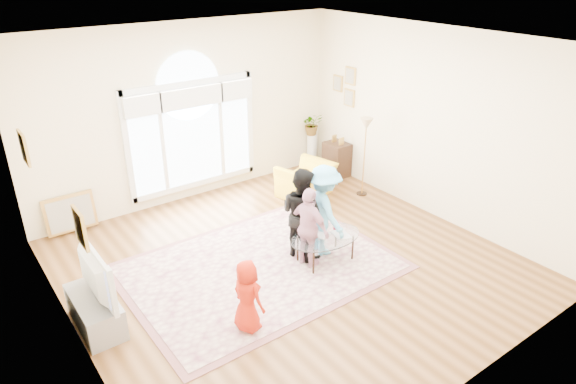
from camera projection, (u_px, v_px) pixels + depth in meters
ground at (289, 264)px, 7.65m from camera, size 6.00×6.00×0.00m
room_shell at (195, 117)px, 9.05m from camera, size 6.00×6.00×6.00m
area_rug at (260, 267)px, 7.55m from camera, size 3.60×2.60×0.02m
rug_border at (260, 267)px, 7.55m from camera, size 3.80×2.80×0.01m
tv_console at (95, 312)px, 6.30m from camera, size 0.45×1.00×0.42m
television at (89, 275)px, 6.08m from camera, size 0.17×1.11×0.64m
coffee_table at (326, 237)px, 7.56m from camera, size 1.17×0.79×0.54m
armchair at (306, 180)px, 9.67m from camera, size 1.14×1.05×0.62m
side_cabinet at (337, 159)px, 10.54m from camera, size 0.40×0.50×0.70m
floor_lamp at (366, 130)px, 9.30m from camera, size 0.25×0.25×1.51m
plant_pedestal at (312, 150)px, 11.02m from camera, size 0.20×0.20×0.70m
potted_plant at (312, 124)px, 10.77m from camera, size 0.52×0.49×0.47m
leaning_picture at (74, 232)px, 8.52m from camera, size 0.80×0.14×0.62m
child_red at (247, 296)px, 6.12m from camera, size 0.39×0.52×0.95m
child_black at (301, 213)px, 7.57m from camera, size 0.67×0.79×1.41m
child_pink at (309, 228)px, 7.34m from camera, size 0.41×0.76×1.23m
child_blue at (324, 210)px, 7.63m from camera, size 0.63×0.97×1.42m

